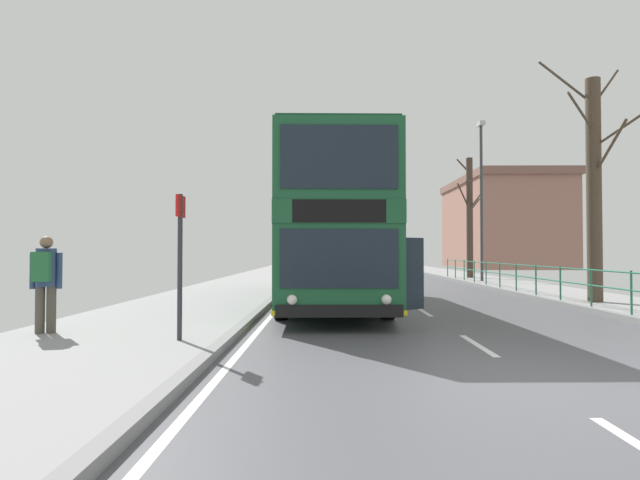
# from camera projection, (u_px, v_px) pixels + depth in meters

# --- Properties ---
(ground) EXTENTS (15.80, 140.00, 0.20)m
(ground) POSITION_uv_depth(u_px,v_px,m) (482.00, 382.00, 6.08)
(ground) COLOR #4E4E54
(double_decker_bus_main) EXTENTS (3.56, 11.45, 4.34)m
(double_decker_bus_main) POSITION_uv_depth(u_px,v_px,m) (329.00, 229.00, 15.44)
(double_decker_bus_main) COLOR #19512D
(double_decker_bus_main) RESTS_ON ground
(pedestrian_railing_far_kerb) EXTENTS (0.05, 23.18, 1.02)m
(pedestrian_railing_far_kerb) POSITION_uv_depth(u_px,v_px,m) (526.00, 273.00, 17.94)
(pedestrian_railing_far_kerb) COLOR #236B4C
(pedestrian_railing_far_kerb) RESTS_ON ground
(pedestrian_with_backpack) EXTENTS (0.55, 0.57, 1.73)m
(pedestrian_with_backpack) POSITION_uv_depth(u_px,v_px,m) (45.00, 277.00, 9.06)
(pedestrian_with_backpack) COLOR #4C473D
(pedestrian_with_backpack) RESTS_ON ground
(bus_stop_sign_near) EXTENTS (0.08, 0.44, 2.41)m
(bus_stop_sign_near) POSITION_uv_depth(u_px,v_px,m) (180.00, 249.00, 8.39)
(bus_stop_sign_near) COLOR #2D2D33
(bus_stop_sign_near) RESTS_ON ground
(street_lamp_far_side) EXTENTS (0.28, 0.60, 7.92)m
(street_lamp_far_side) POSITION_uv_depth(u_px,v_px,m) (481.00, 189.00, 25.26)
(street_lamp_far_side) COLOR #38383D
(street_lamp_far_side) RESTS_ON ground
(bare_tree_far_00) EXTENTS (1.75, 2.14, 6.79)m
(bare_tree_far_00) POSITION_uv_depth(u_px,v_px,m) (470.00, 216.00, 28.45)
(bare_tree_far_00) COLOR #423328
(bare_tree_far_00) RESTS_ON ground
(bare_tree_far_01) EXTENTS (2.23, 2.47, 7.42)m
(bare_tree_far_01) POSITION_uv_depth(u_px,v_px,m) (594.00, 187.00, 14.79)
(bare_tree_far_01) COLOR #4C3D2D
(bare_tree_far_01) RESTS_ON ground
(background_building_00) EXTENTS (8.85, 16.02, 8.94)m
(background_building_00) POSITION_uv_depth(u_px,v_px,m) (502.00, 223.00, 51.22)
(background_building_00) COLOR #936656
(background_building_00) RESTS_ON ground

